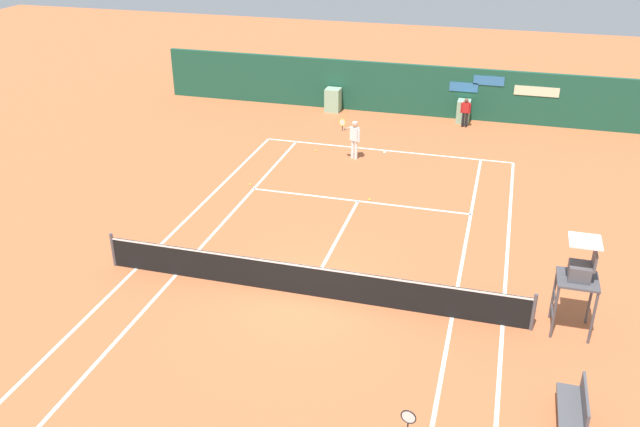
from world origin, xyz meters
TOP-DOWN VIEW (x-y plane):
  - ground_plane at (-0.00, 0.58)m, footprint 80.00×80.00m
  - tennis_net at (0.00, 0.00)m, footprint 12.10×0.10m
  - sponsor_back_wall at (-0.04, 16.96)m, footprint 25.00×1.02m
  - umpire_chair at (6.94, 0.25)m, footprint 1.00×1.00m
  - player_bench at (6.84, -3.26)m, footprint 0.54×1.45m
  - player_on_baseline at (-1.10, 10.41)m, footprint 0.81×0.64m
  - ball_kid_right_post at (2.96, 15.75)m, footprint 0.46×0.19m
  - tennis_ball_by_sideline at (-2.85, 10.80)m, footprint 0.07×0.07m
  - tennis_ball_near_service_line at (-4.24, 6.68)m, footprint 0.07×0.07m
  - tennis_ball_mid_court at (0.39, 6.58)m, footprint 0.07×0.07m

SIDE VIEW (x-z plane):
  - ground_plane at x=0.00m, z-range 0.00..0.01m
  - tennis_ball_by_sideline at x=-2.85m, z-range 0.00..0.07m
  - tennis_ball_near_service_line at x=-4.24m, z-range 0.00..0.07m
  - tennis_ball_mid_court at x=0.39m, z-range 0.00..0.07m
  - player_bench at x=6.84m, z-range 0.07..0.95m
  - tennis_net at x=0.00m, z-range -0.02..1.05m
  - ball_kid_right_post at x=2.96m, z-range 0.11..1.49m
  - player_on_baseline at x=-1.10m, z-range 0.05..1.87m
  - sponsor_back_wall at x=-0.04m, z-range -0.04..2.42m
  - umpire_chair at x=6.94m, z-range 0.36..2.97m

